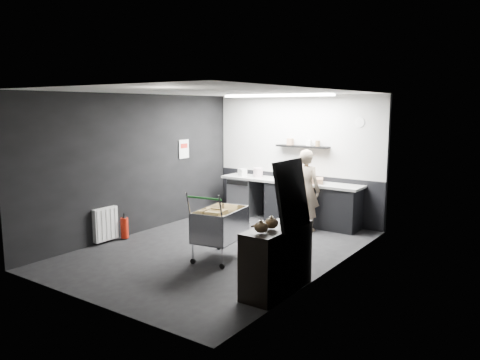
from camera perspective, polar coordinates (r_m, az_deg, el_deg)
The scene contains 22 objects.
floor at distance 8.25m, azimuth -2.35°, elevation -8.39°, with size 5.50×5.50×0.00m, color black.
ceiling at distance 7.88m, azimuth -2.48°, elevation 10.71°, with size 5.50×5.50×0.00m, color white.
wall_back at distance 10.26m, azimuth 6.95°, elevation 2.68°, with size 5.50×5.50×0.00m, color black.
wall_front at distance 6.03m, azimuth -18.47°, elevation -2.09°, with size 5.50×5.50×0.00m, color black.
wall_left at distance 9.29m, azimuth -12.28°, elevation 1.90°, with size 5.50×5.50×0.00m, color black.
wall_right at distance 6.94m, azimuth 10.85°, elevation -0.39°, with size 5.50×5.50×0.00m, color black.
kitchen_wall_panel at distance 10.20m, azimuth 6.95°, elevation 5.47°, with size 3.95×0.02×1.70m, color silver.
dado_panel at distance 10.36m, azimuth 6.81°, elevation -2.00°, with size 3.95×0.02×1.00m, color black.
floating_shelf at distance 10.02m, azimuth 7.64°, elevation 4.08°, with size 1.20×0.22×0.04m, color black.
wall_clock at distance 9.60m, azimuth 14.40°, elevation 6.84°, with size 0.20×0.20×0.03m, color white.
poster at distance 10.18m, azimuth -6.87°, elevation 3.77°, with size 0.02×0.30×0.40m, color white.
poster_red_band at distance 10.17m, azimuth -6.85°, elevation 4.16°, with size 0.01×0.22×0.10m, color red.
radiator at distance 8.85m, azimuth -16.09°, elevation -5.19°, with size 0.10×0.50×0.60m, color white.
ceiling_strip at distance 9.41m, azimuth 4.48°, elevation 10.22°, with size 2.40×0.20×0.04m, color white.
prep_counter at distance 10.04m, azimuth 6.65°, elevation -2.60°, with size 3.20×0.61×0.90m.
person at distance 9.36m, azimuth 8.01°, elevation -1.24°, with size 0.60×0.39×1.63m, color beige.
shopping_cart at distance 7.60m, azimuth -2.45°, elevation -5.73°, with size 0.75×1.09×1.11m.
sideboard at distance 6.31m, azimuth 4.75°, elevation -8.51°, with size 0.51×1.19×1.78m.
fire_extinguisher at distance 9.03m, azimuth -13.90°, elevation -5.59°, with size 0.14×0.14×0.47m.
cardboard_box at distance 9.74m, azimuth 8.58°, elevation -0.05°, with size 0.51×0.39×0.10m, color #946D4F.
pink_tub at distance 10.41m, azimuth 2.21°, elevation 0.92°, with size 0.21×0.21×0.21m, color beige.
white_container at distance 10.59m, azimuth 0.29°, elevation 0.93°, with size 0.18×0.14×0.16m, color white.
Camera 1 is at (4.78, -6.26, 2.45)m, focal length 35.00 mm.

